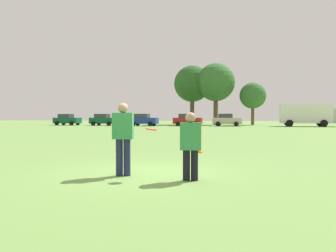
{
  "coord_description": "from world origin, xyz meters",
  "views": [
    {
      "loc": [
        2.4,
        -7.96,
        1.42
      ],
      "look_at": [
        0.5,
        0.33,
        1.17
      ],
      "focal_mm": 35.53,
      "sensor_mm": 36.0,
      "label": 1
    }
  ],
  "objects_px": {
    "frisbee": "(151,129)",
    "traffic_cone": "(198,147)",
    "parked_car_mid_right": "(187,120)",
    "parked_car_near_right": "(227,120)",
    "box_truck": "(310,114)",
    "parked_car_near_left": "(67,120)",
    "parked_car_center": "(143,120)",
    "player_thrower": "(123,135)",
    "player_defender": "(190,143)",
    "parked_car_mid_left": "(103,120)"
  },
  "relations": [
    {
      "from": "parked_car_near_right",
      "to": "parked_car_mid_left",
      "type": "bearing_deg",
      "value": -176.5
    },
    {
      "from": "parked_car_near_left",
      "to": "parked_car_mid_left",
      "type": "distance_m",
      "value": 6.53
    },
    {
      "from": "parked_car_center",
      "to": "parked_car_near_left",
      "type": "bearing_deg",
      "value": 176.36
    },
    {
      "from": "player_thrower",
      "to": "player_defender",
      "type": "distance_m",
      "value": 1.69
    },
    {
      "from": "player_defender",
      "to": "parked_car_mid_right",
      "type": "height_order",
      "value": "parked_car_mid_right"
    },
    {
      "from": "parked_car_mid_left",
      "to": "parked_car_mid_right",
      "type": "xyz_separation_m",
      "value": [
        13.14,
        0.76,
        0.0
      ]
    },
    {
      "from": "parked_car_center",
      "to": "parked_car_mid_right",
      "type": "xyz_separation_m",
      "value": [
        6.5,
        1.14,
        0.0
      ]
    },
    {
      "from": "frisbee",
      "to": "parked_car_near_right",
      "type": "height_order",
      "value": "parked_car_near_right"
    },
    {
      "from": "player_defender",
      "to": "parked_car_mid_left",
      "type": "height_order",
      "value": "parked_car_mid_left"
    },
    {
      "from": "player_defender",
      "to": "traffic_cone",
      "type": "bearing_deg",
      "value": 96.04
    },
    {
      "from": "player_thrower",
      "to": "box_truck",
      "type": "distance_m",
      "value": 44.23
    },
    {
      "from": "traffic_cone",
      "to": "parked_car_center",
      "type": "distance_m",
      "value": 37.17
    },
    {
      "from": "parked_car_near_left",
      "to": "parked_car_mid_right",
      "type": "xyz_separation_m",
      "value": [
        19.65,
        0.31,
        0.0
      ]
    },
    {
      "from": "player_thrower",
      "to": "box_truck",
      "type": "relative_size",
      "value": 0.2
    },
    {
      "from": "parked_car_near_right",
      "to": "box_truck",
      "type": "bearing_deg",
      "value": 3.9
    },
    {
      "from": "parked_car_center",
      "to": "traffic_cone",
      "type": "bearing_deg",
      "value": -69.49
    },
    {
      "from": "parked_car_mid_right",
      "to": "parked_car_near_left",
      "type": "bearing_deg",
      "value": -179.11
    },
    {
      "from": "player_thrower",
      "to": "parked_car_mid_left",
      "type": "height_order",
      "value": "parked_car_mid_left"
    },
    {
      "from": "box_truck",
      "to": "player_thrower",
      "type": "bearing_deg",
      "value": -105.52
    },
    {
      "from": "parked_car_near_left",
      "to": "parked_car_near_right",
      "type": "bearing_deg",
      "value": 1.59
    },
    {
      "from": "frisbee",
      "to": "parked_car_mid_left",
      "type": "relative_size",
      "value": 0.06
    },
    {
      "from": "player_thrower",
      "to": "parked_car_near_right",
      "type": "relative_size",
      "value": 0.41
    },
    {
      "from": "frisbee",
      "to": "parked_car_near_left",
      "type": "bearing_deg",
      "value": 122.06
    },
    {
      "from": "parked_car_near_right",
      "to": "box_truck",
      "type": "distance_m",
      "value": 11.54
    },
    {
      "from": "traffic_cone",
      "to": "parked_car_center",
      "type": "bearing_deg",
      "value": 110.51
    },
    {
      "from": "parked_car_center",
      "to": "box_truck",
      "type": "height_order",
      "value": "box_truck"
    },
    {
      "from": "traffic_cone",
      "to": "frisbee",
      "type": "bearing_deg",
      "value": -93.14
    },
    {
      "from": "player_defender",
      "to": "traffic_cone",
      "type": "relative_size",
      "value": 3.15
    },
    {
      "from": "parked_car_near_left",
      "to": "parked_car_mid_right",
      "type": "relative_size",
      "value": 1.0
    },
    {
      "from": "parked_car_center",
      "to": "frisbee",
      "type": "bearing_deg",
      "value": -72.56
    },
    {
      "from": "parked_car_center",
      "to": "parked_car_near_right",
      "type": "relative_size",
      "value": 1.0
    },
    {
      "from": "parked_car_mid_left",
      "to": "box_truck",
      "type": "relative_size",
      "value": 0.5
    },
    {
      "from": "box_truck",
      "to": "parked_car_mid_right",
      "type": "bearing_deg",
      "value": -176.08
    },
    {
      "from": "parked_car_near_left",
      "to": "parked_car_mid_left",
      "type": "relative_size",
      "value": 1.0
    },
    {
      "from": "parked_car_near_right",
      "to": "box_truck",
      "type": "xyz_separation_m",
      "value": [
        11.48,
        0.78,
        0.83
      ]
    },
    {
      "from": "parked_car_center",
      "to": "parked_car_near_right",
      "type": "bearing_deg",
      "value": 7.15
    },
    {
      "from": "frisbee",
      "to": "box_truck",
      "type": "distance_m",
      "value": 44.19
    },
    {
      "from": "parked_car_center",
      "to": "parked_car_near_right",
      "type": "height_order",
      "value": "same"
    },
    {
      "from": "traffic_cone",
      "to": "parked_car_mid_right",
      "type": "relative_size",
      "value": 0.11
    },
    {
      "from": "traffic_cone",
      "to": "parked_car_near_left",
      "type": "xyz_separation_m",
      "value": [
        -26.17,
        35.64,
        0.69
      ]
    },
    {
      "from": "player_thrower",
      "to": "parked_car_center",
      "type": "height_order",
      "value": "parked_car_center"
    },
    {
      "from": "box_truck",
      "to": "frisbee",
      "type": "bearing_deg",
      "value": -104.53
    },
    {
      "from": "box_truck",
      "to": "parked_car_near_left",
      "type": "bearing_deg",
      "value": -177.69
    },
    {
      "from": "traffic_cone",
      "to": "parked_car_mid_right",
      "type": "xyz_separation_m",
      "value": [
        -6.52,
        35.95,
        0.69
      ]
    },
    {
      "from": "player_defender",
      "to": "parked_car_mid_right",
      "type": "relative_size",
      "value": 0.36
    },
    {
      "from": "frisbee",
      "to": "traffic_cone",
      "type": "bearing_deg",
      "value": 86.86
    },
    {
      "from": "player_defender",
      "to": "parked_car_center",
      "type": "xyz_separation_m",
      "value": [
        -13.62,
        40.52,
        0.08
      ]
    },
    {
      "from": "parked_car_mid_left",
      "to": "parked_car_near_right",
      "type": "xyz_separation_m",
      "value": [
        18.95,
        1.16,
        0.0
      ]
    },
    {
      "from": "parked_car_mid_right",
      "to": "frisbee",
      "type": "bearing_deg",
      "value": -81.51
    },
    {
      "from": "parked_car_near_left",
      "to": "parked_car_center",
      "type": "distance_m",
      "value": 13.18
    }
  ]
}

